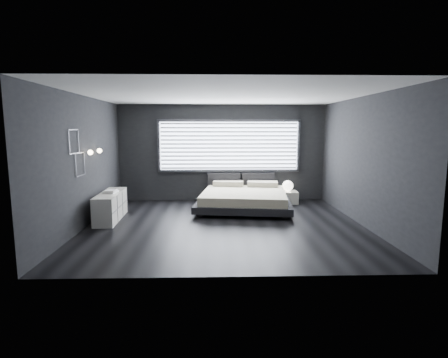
{
  "coord_description": "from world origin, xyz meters",
  "views": [
    {
      "loc": [
        -0.24,
        -7.48,
        2.09
      ],
      "look_at": [
        0.0,
        0.85,
        0.9
      ],
      "focal_mm": 28.0,
      "sensor_mm": 36.0,
      "label": 1
    }
  ],
  "objects": [
    {
      "name": "nightstand",
      "position": [
        1.83,
        2.25,
        0.17
      ],
      "size": [
        0.6,
        0.5,
        0.34
      ],
      "primitive_type": "cube",
      "rotation": [
        0.0,
        0.0,
        -0.02
      ],
      "color": "white",
      "rests_on": "ground"
    },
    {
      "name": "headboard",
      "position": [
        0.55,
        2.64,
        0.57
      ],
      "size": [
        1.96,
        0.16,
        0.52
      ],
      "color": "black",
      "rests_on": "ground"
    },
    {
      "name": "dresser",
      "position": [
        -2.65,
        0.56,
        0.32
      ],
      "size": [
        0.51,
        1.6,
        0.63
      ],
      "color": "white",
      "rests_on": "ground"
    },
    {
      "name": "book_stack",
      "position": [
        -2.63,
        0.54,
        0.67
      ],
      "size": [
        0.31,
        0.37,
        0.07
      ],
      "color": "white",
      "rests_on": "dresser"
    },
    {
      "name": "bed",
      "position": [
        0.55,
        1.59,
        0.29
      ],
      "size": [
        2.66,
        2.57,
        0.62
      ],
      "color": "black",
      "rests_on": "ground"
    },
    {
      "name": "window",
      "position": [
        0.2,
        2.7,
        1.61
      ],
      "size": [
        4.14,
        0.09,
        1.52
      ],
      "color": "white",
      "rests_on": "ground"
    },
    {
      "name": "orb_lamp",
      "position": [
        1.86,
        2.28,
        0.49
      ],
      "size": [
        0.3,
        0.3,
        0.3
      ],
      "primitive_type": "sphere",
      "color": "white",
      "rests_on": "nightstand"
    },
    {
      "name": "sconce_far",
      "position": [
        -2.88,
        0.65,
        1.6
      ],
      "size": [
        0.18,
        0.11,
        0.11
      ],
      "color": "silver",
      "rests_on": "ground"
    },
    {
      "name": "wall_art_upper",
      "position": [
        -2.98,
        -0.55,
        1.85
      ],
      "size": [
        0.01,
        0.48,
        0.48
      ],
      "color": "#47474C",
      "rests_on": "ground"
    },
    {
      "name": "room",
      "position": [
        0.0,
        0.0,
        1.4
      ],
      "size": [
        6.04,
        6.0,
        2.8
      ],
      "color": "black",
      "rests_on": "ground"
    },
    {
      "name": "sconce_near",
      "position": [
        -2.88,
        0.05,
        1.6
      ],
      "size": [
        0.18,
        0.11,
        0.11
      ],
      "color": "silver",
      "rests_on": "ground"
    },
    {
      "name": "wall_art_lower",
      "position": [
        -2.98,
        -0.3,
        1.38
      ],
      "size": [
        0.01,
        0.48,
        0.48
      ],
      "color": "#47474C",
      "rests_on": "ground"
    }
  ]
}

